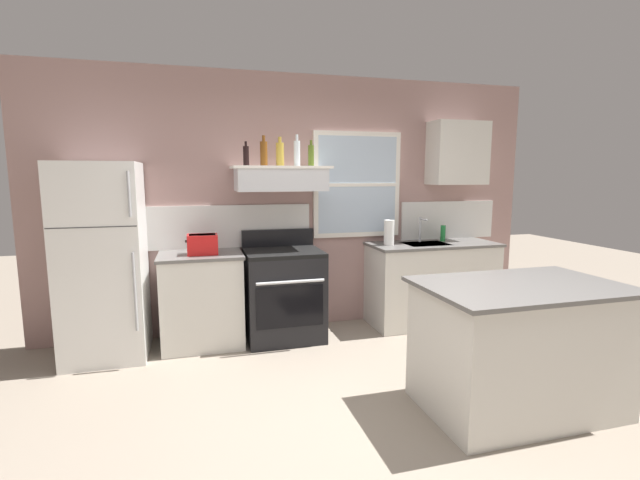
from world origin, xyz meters
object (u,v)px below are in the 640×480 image
toaster (202,244)px  bottle_champagne_gold_foil (280,154)px  bottle_amber_wine (264,153)px  bottle_balsamic_dark (246,156)px  bottle_olive_oil_square (311,155)px  refrigerator (103,262)px  paper_towel_roll (389,233)px  kitchen_island (518,346)px  stove_range (284,294)px  dish_soap_bottle (443,233)px  bottle_clear_tall (297,153)px

toaster → bottle_champagne_gold_foil: (0.79, 0.15, 0.86)m
toaster → bottle_amber_wine: bottle_amber_wine is taller
toaster → bottle_balsamic_dark: bottle_balsamic_dark is taller
bottle_balsamic_dark → toaster: bearing=-168.8°
bottle_olive_oil_square → bottle_amber_wine: bearing=-177.9°
refrigerator → bottle_amber_wine: size_ratio=6.00×
bottle_champagne_gold_foil → paper_towel_roll: size_ratio=1.07×
bottle_balsamic_dark → paper_towel_roll: bottle_balsamic_dark is taller
bottle_balsamic_dark → paper_towel_roll: (1.50, -0.04, -0.80)m
refrigerator → kitchen_island: refrigerator is taller
stove_range → dish_soap_bottle: bearing=4.2°
dish_soap_bottle → kitchen_island: 2.10m
dish_soap_bottle → bottle_olive_oil_square: bearing=-179.0°
toaster → kitchen_island: size_ratio=0.21×
bottle_clear_tall → dish_soap_bottle: bottle_clear_tall is taller
refrigerator → kitchen_island: 3.51m
bottle_olive_oil_square → dish_soap_bottle: size_ratio=1.45×
stove_range → bottle_champagne_gold_foil: (0.01, 0.14, 1.40)m
refrigerator → toaster: 0.88m
stove_range → bottle_olive_oil_square: 1.43m
bottle_clear_tall → dish_soap_bottle: (1.71, 0.07, -0.88)m
kitchen_island → bottle_balsamic_dark: bearing=131.4°
refrigerator → bottle_clear_tall: size_ratio=5.72×
toaster → dish_soap_bottle: size_ratio=1.65×
stove_range → bottle_amber_wine: 1.42m
bottle_champagne_gold_foil → bottle_clear_tall: 0.17m
toaster → bottle_amber_wine: bearing=9.3°
stove_range → bottle_amber_wine: (-0.16, 0.09, 1.40)m
refrigerator → bottle_balsamic_dark: size_ratio=7.55×
refrigerator → bottle_champagne_gold_foil: bottle_champagne_gold_foil is taller
paper_towel_roll → kitchen_island: bearing=-84.8°
dish_soap_bottle → kitchen_island: (-0.55, -1.96, -0.54)m
bottle_olive_oil_square → paper_towel_roll: 1.17m
refrigerator → bottle_olive_oil_square: bottle_olive_oil_square is taller
bottle_amber_wine → toaster: bearing=-170.7°
toaster → bottle_amber_wine: 1.06m
stove_range → toaster: bearing=-179.3°
bottle_balsamic_dark → kitchen_island: bearing=-48.6°
toaster → refrigerator: bearing=-179.2°
bottle_olive_oil_square → bottle_clear_tall: bearing=-165.7°
bottle_champagne_gold_foil → refrigerator: bearing=-174.4°
toaster → bottle_clear_tall: 1.28m
stove_range → bottle_olive_oil_square: (0.32, 0.11, 1.39)m
toaster → bottle_olive_oil_square: bearing=6.2°
stove_range → bottle_champagne_gold_foil: size_ratio=3.78×
bottle_amber_wine → dish_soap_bottle: (2.04, 0.05, -0.87)m
refrigerator → bottle_amber_wine: 1.79m
stove_range → kitchen_island: stove_range is taller
bottle_balsamic_dark → bottle_amber_wine: bearing=4.6°
toaster → bottle_champagne_gold_foil: bottle_champagne_gold_foil is taller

